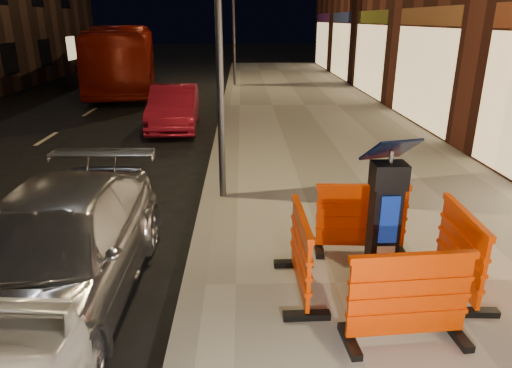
{
  "coord_description": "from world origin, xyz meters",
  "views": [
    {
      "loc": [
        0.63,
        -4.87,
        3.23
      ],
      "look_at": [
        0.8,
        1.0,
        1.1
      ],
      "focal_mm": 32.0,
      "sensor_mm": 36.0,
      "label": 1
    }
  ],
  "objects_px": {
    "car_silver": "(61,304)",
    "car_red": "(176,128)",
    "parking_kiosk": "(384,222)",
    "bus_doubledecker": "(127,90)",
    "barrier_kerbside": "(301,253)",
    "barrier_bldgside": "(460,251)",
    "barrier_front": "(409,299)",
    "barrier_back": "(361,219)"
  },
  "relations": [
    {
      "from": "car_silver",
      "to": "car_red",
      "type": "distance_m",
      "value": 9.38
    },
    {
      "from": "parking_kiosk",
      "to": "bus_doubledecker",
      "type": "xyz_separation_m",
      "value": [
        -7.16,
        17.62,
        -1.04
      ]
    },
    {
      "from": "car_silver",
      "to": "bus_doubledecker",
      "type": "bearing_deg",
      "value": 101.2
    },
    {
      "from": "car_red",
      "to": "car_silver",
      "type": "bearing_deg",
      "value": -93.69
    },
    {
      "from": "barrier_kerbside",
      "to": "car_silver",
      "type": "xyz_separation_m",
      "value": [
        -2.88,
        0.02,
        -0.65
      ]
    },
    {
      "from": "barrier_bldgside",
      "to": "car_silver",
      "type": "bearing_deg",
      "value": 92.54
    },
    {
      "from": "barrier_front",
      "to": "car_red",
      "type": "distance_m",
      "value": 11.01
    },
    {
      "from": "barrier_bldgside",
      "to": "car_silver",
      "type": "distance_m",
      "value": 4.82
    },
    {
      "from": "barrier_back",
      "to": "car_silver",
      "type": "distance_m",
      "value": 3.99
    },
    {
      "from": "car_silver",
      "to": "bus_doubledecker",
      "type": "distance_m",
      "value": 17.92
    },
    {
      "from": "barrier_back",
      "to": "car_silver",
      "type": "xyz_separation_m",
      "value": [
        -3.83,
        -0.93,
        -0.65
      ]
    },
    {
      "from": "parking_kiosk",
      "to": "barrier_bldgside",
      "type": "xyz_separation_m",
      "value": [
        0.95,
        0.0,
        -0.39
      ]
    },
    {
      "from": "barrier_front",
      "to": "barrier_back",
      "type": "relative_size",
      "value": 1.0
    },
    {
      "from": "barrier_kerbside",
      "to": "barrier_front",
      "type": "bearing_deg",
      "value": -136.26
    },
    {
      "from": "parking_kiosk",
      "to": "barrier_kerbside",
      "type": "distance_m",
      "value": 1.03
    },
    {
      "from": "barrier_front",
      "to": "barrier_kerbside",
      "type": "xyz_separation_m",
      "value": [
        -0.95,
        0.95,
        0.0
      ]
    },
    {
      "from": "car_red",
      "to": "barrier_front",
      "type": "bearing_deg",
      "value": -73.27
    },
    {
      "from": "barrier_kerbside",
      "to": "car_red",
      "type": "height_order",
      "value": "barrier_kerbside"
    },
    {
      "from": "parking_kiosk",
      "to": "barrier_kerbside",
      "type": "bearing_deg",
      "value": -179.26
    },
    {
      "from": "barrier_back",
      "to": "bus_doubledecker",
      "type": "xyz_separation_m",
      "value": [
        -7.16,
        16.67,
        -0.65
      ]
    },
    {
      "from": "parking_kiosk",
      "to": "car_silver",
      "type": "bearing_deg",
      "value": -179.52
    },
    {
      "from": "parking_kiosk",
      "to": "bus_doubledecker",
      "type": "height_order",
      "value": "parking_kiosk"
    },
    {
      "from": "car_silver",
      "to": "bus_doubledecker",
      "type": "relative_size",
      "value": 0.44
    },
    {
      "from": "barrier_back",
      "to": "car_red",
      "type": "relative_size",
      "value": 0.32
    },
    {
      "from": "barrier_back",
      "to": "barrier_bldgside",
      "type": "distance_m",
      "value": 1.34
    },
    {
      "from": "barrier_front",
      "to": "car_red",
      "type": "bearing_deg",
      "value": 105.53
    },
    {
      "from": "barrier_back",
      "to": "car_red",
      "type": "bearing_deg",
      "value": 117.52
    },
    {
      "from": "barrier_kerbside",
      "to": "bus_doubledecker",
      "type": "relative_size",
      "value": 0.12
    },
    {
      "from": "parking_kiosk",
      "to": "barrier_back",
      "type": "bearing_deg",
      "value": 90.74
    },
    {
      "from": "barrier_back",
      "to": "bus_doubledecker",
      "type": "distance_m",
      "value": 18.16
    },
    {
      "from": "parking_kiosk",
      "to": "car_red",
      "type": "height_order",
      "value": "parking_kiosk"
    },
    {
      "from": "barrier_front",
      "to": "barrier_back",
      "type": "xyz_separation_m",
      "value": [
        0.0,
        1.9,
        0.0
      ]
    },
    {
      "from": "barrier_back",
      "to": "car_red",
      "type": "xyz_separation_m",
      "value": [
        -3.72,
        8.45,
        -0.65
      ]
    },
    {
      "from": "barrier_back",
      "to": "barrier_kerbside",
      "type": "relative_size",
      "value": 1.0
    },
    {
      "from": "barrier_front",
      "to": "barrier_kerbside",
      "type": "height_order",
      "value": "same"
    },
    {
      "from": "barrier_front",
      "to": "car_red",
      "type": "relative_size",
      "value": 0.32
    },
    {
      "from": "barrier_front",
      "to": "barrier_kerbside",
      "type": "distance_m",
      "value": 1.34
    },
    {
      "from": "barrier_back",
      "to": "barrier_kerbside",
      "type": "height_order",
      "value": "same"
    },
    {
      "from": "barrier_back",
      "to": "barrier_kerbside",
      "type": "distance_m",
      "value": 1.34
    },
    {
      "from": "barrier_front",
      "to": "car_red",
      "type": "xyz_separation_m",
      "value": [
        -3.72,
        10.35,
        -0.65
      ]
    },
    {
      "from": "barrier_front",
      "to": "car_silver",
      "type": "height_order",
      "value": "barrier_front"
    },
    {
      "from": "barrier_bldgside",
      "to": "car_silver",
      "type": "xyz_separation_m",
      "value": [
        -4.78,
        0.02,
        -0.65
      ]
    }
  ]
}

